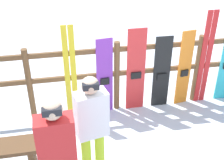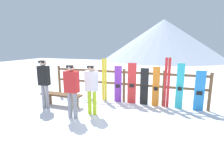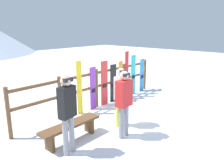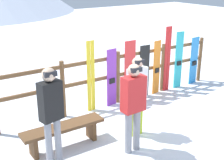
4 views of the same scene
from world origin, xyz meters
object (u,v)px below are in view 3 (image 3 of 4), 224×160
Objects in this scene: person_red at (124,99)px; snowboard_cyan at (133,75)px; ski_pair_red at (127,74)px; snowboard_black_stripe at (113,83)px; snowboard_orange at (121,80)px; bench at (71,128)px; snowboard_blue at (142,75)px; snowboard_purple at (93,89)px; person_white at (121,93)px; snowboard_red at (104,83)px; person_black at (67,108)px; ski_pair_yellow at (79,88)px.

snowboard_cyan is (3.03, 1.91, -0.18)m from person_red.
person_red is at bearing -143.67° from ski_pair_red.
snowboard_orange is (0.41, 0.00, 0.03)m from snowboard_black_stripe.
snowboard_blue is (4.62, 1.11, 0.34)m from bench.
snowboard_orange reaches higher than snowboard_purple.
snowboard_blue is (1.04, -0.00, -0.20)m from ski_pair_red.
snowboard_purple reaches higher than snowboard_black_stripe.
ski_pair_red reaches higher than snowboard_orange.
snowboard_purple is 0.89× the size of snowboard_cyan.
snowboard_cyan is (1.21, 0.00, 0.11)m from snowboard_black_stripe.
snowboard_purple is 2.21m from snowboard_cyan.
snowboard_red is (0.93, 1.47, -0.17)m from person_white.
snowboard_red is at bearing -179.84° from ski_pair_red.
person_white is 0.97× the size of person_red.
person_red is at bearing -17.02° from person_black.
person_white reaches higher than snowboard_purple.
person_white reaches higher than snowboard_black_stripe.
snowboard_orange is (1.97, -0.00, -0.12)m from ski_pair_yellow.
person_white is 2.62m from ski_pair_red.
bench is 3.79m from ski_pair_red.
bench is at bearing -158.44° from snowboard_black_stripe.
snowboard_cyan is (0.79, 0.00, 0.07)m from snowboard_orange.
snowboard_blue is at bearing 13.46° from bench.
ski_pair_red reaches higher than snowboard_cyan.
ski_pair_yellow is 3.39m from snowboard_blue.
ski_pair_red is 1.29× the size of snowboard_blue.
snowboard_orange reaches higher than snowboard_black_stripe.
person_red is 0.94× the size of ski_pair_red.
snowboard_blue is at bearing -0.00° from snowboard_red.
person_red reaches higher than snowboard_blue.
snowboard_red is (1.10, -0.00, -0.07)m from ski_pair_yellow.
snowboard_red is at bearing 179.98° from snowboard_black_stripe.
snowboard_black_stripe is (3.16, 1.50, -0.34)m from person_black.
ski_pair_red reaches higher than snowboard_red.
person_black is at bearing -136.76° from ski_pair_yellow.
snowboard_cyan is (2.77, -0.00, -0.05)m from ski_pair_yellow.
person_red is (1.34, -0.41, -0.06)m from person_black.
person_black reaches higher than bench.
snowboard_blue is at bearing 27.67° from person_red.
snowboard_orange is at bearing 0.00° from snowboard_purple.
person_red reaches higher than snowboard_black_stripe.
snowboard_blue is at bearing -0.20° from ski_pair_red.
ski_pair_red is at bearing 0.16° from snowboard_red.
ski_pair_red is (3.94, 1.50, -0.14)m from person_black.
ski_pair_red reaches higher than ski_pair_yellow.
snowboard_orange is 0.80m from snowboard_cyan.
snowboard_black_stripe is 0.95× the size of snowboard_orange.
person_white reaches higher than bench.
snowboard_black_stripe is 1.00× the size of snowboard_blue.
person_white is 1.48m from ski_pair_yellow.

